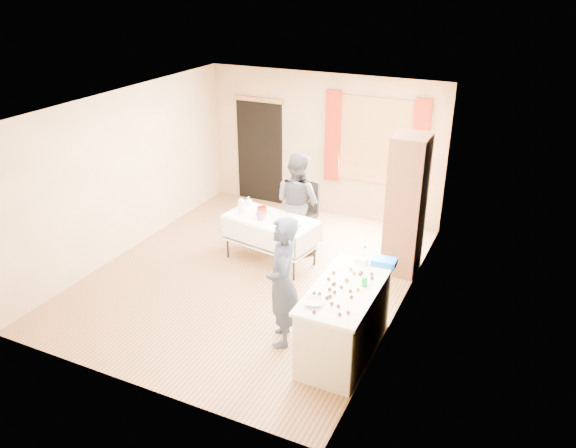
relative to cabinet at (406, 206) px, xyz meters
The scene contains 29 objects.
floor 2.52m from the cabinet, 150.74° to the right, with size 4.50×5.50×0.02m, color #9E7047.
ceiling 2.75m from the cabinet, 150.74° to the right, with size 4.50×5.50×0.02m, color white.
wall_back 2.59m from the cabinet, 140.42° to the left, with size 4.50×0.02×2.60m, color tan.
wall_front 4.36m from the cabinet, 117.18° to the right, with size 4.50×0.02×2.60m, color tan.
wall_left 4.40m from the cabinet, 165.30° to the right, with size 0.02×5.50×2.60m, color tan.
wall_right 1.17m from the cabinet, 76.39° to the right, with size 0.02×5.50×2.60m, color tan.
window_frame 1.93m from the cabinet, 121.67° to the left, with size 1.32×0.06×1.52m, color olive.
window_pane 1.92m from the cabinet, 121.91° to the left, with size 1.20×0.02×1.40m, color white.
curtain_left 2.40m from the cabinet, 138.70° to the left, with size 0.28×0.06×1.65m, color maroon.
curtain_right 1.63m from the cabinet, 97.69° to the left, with size 0.28×0.06×1.65m, color maroon.
doorway 3.67m from the cabinet, 153.86° to the left, with size 0.95×0.04×2.00m, color black.
door_lintel 3.77m from the cabinet, 154.28° to the left, with size 1.05×0.06×0.08m, color olive.
cabinet is the anchor object (origin of this frame).
counter 2.38m from the cabinet, 92.49° to the right, with size 0.74×1.56×0.91m.
party_table 2.13m from the cabinet, 162.33° to the right, with size 1.54×0.97×0.75m.
chair 1.97m from the cabinet, behind, with size 0.49×0.49×1.03m.
girl 2.58m from the cabinet, 109.71° to the right, with size 0.62×0.72×1.68m, color #222A3F.
woman 1.77m from the cabinet, behind, with size 0.95×0.83×1.64m, color black.
soda_can 2.20m from the cabinet, 87.85° to the right, with size 0.07×0.07×0.12m, color #038B2E.
mixing_bowl 2.82m from the cabinet, 96.10° to the right, with size 0.28×0.28×0.05m, color white.
foam_block 1.71m from the cabinet, 93.96° to the right, with size 0.15×0.10×0.08m, color white.
blue_basket 1.62m from the cabinet, 84.88° to the right, with size 0.30×0.20×0.08m, color blue.
pitcher 2.51m from the cabinet, 164.61° to the right, with size 0.11×0.11×0.22m, color silver.
cup_red 2.20m from the cabinet, 165.75° to the right, with size 0.18×0.18×0.12m, color red.
cup_rainbow 2.18m from the cabinet, 159.78° to the right, with size 0.15×0.15×0.12m, color red.
small_bowl 1.75m from the cabinet, 160.09° to the right, with size 0.18×0.18×0.05m, color white.
pastry_tray 1.69m from the cabinet, 150.98° to the right, with size 0.28×0.20×0.02m, color white.
bottle 2.50m from the cabinet, behind, with size 0.08×0.08×0.15m, color white.
cake_balls 2.41m from the cabinet, 93.04° to the right, with size 0.53×1.09×0.04m.
Camera 1 is at (3.65, -6.51, 4.26)m, focal length 35.00 mm.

